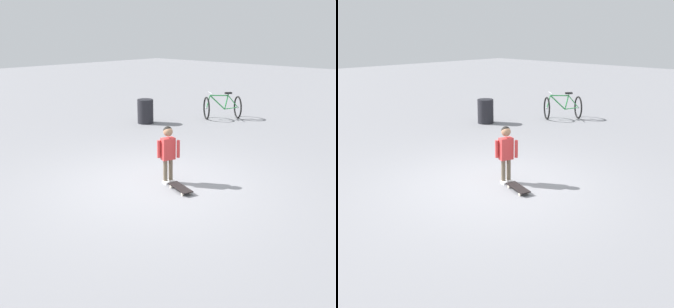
% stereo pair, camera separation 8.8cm
% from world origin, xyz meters
% --- Properties ---
extents(ground_plane, '(50.00, 50.00, 0.00)m').
position_xyz_m(ground_plane, '(0.00, 0.00, 0.00)').
color(ground_plane, gray).
extents(child_person, '(0.30, 0.31, 1.06)m').
position_xyz_m(child_person, '(-0.24, 0.07, 0.66)').
color(child_person, brown).
rests_on(child_person, ground).
extents(skateboard, '(0.35, 0.59, 0.07)m').
position_xyz_m(skateboard, '(-0.10, 0.50, 0.06)').
color(skateboard, black).
rests_on(skateboard, ground).
extents(bicycle_mid, '(1.28, 1.22, 0.85)m').
position_xyz_m(bicycle_mid, '(-5.42, -2.47, 0.38)').
color(bicycle_mid, black).
rests_on(bicycle_mid, ground).
extents(trash_bin, '(0.48, 0.48, 0.72)m').
position_xyz_m(trash_bin, '(-3.32, -3.79, 0.36)').
color(trash_bin, black).
rests_on(trash_bin, ground).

